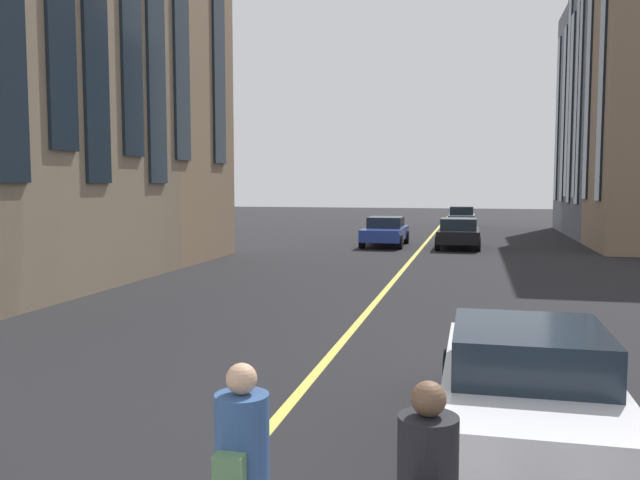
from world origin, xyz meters
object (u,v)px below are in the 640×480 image
at_px(car_blue_parked_a, 385,231).
at_px(car_white_oncoming, 527,382).
at_px(car_grey_trailing, 462,217).
at_px(car_black_parked_b, 459,233).

bearing_deg(car_blue_parked_a, car_white_oncoming, -168.67).
height_order(car_blue_parked_a, car_grey_trailing, car_grey_trailing).
bearing_deg(car_black_parked_b, car_grey_trailing, 0.59).
relative_size(car_blue_parked_a, car_white_oncoming, 1.00).
distance_m(car_grey_trailing, car_white_oncoming, 38.59).
bearing_deg(car_black_parked_b, car_white_oncoming, -176.83).
relative_size(car_blue_parked_a, car_black_parked_b, 1.00).
bearing_deg(car_grey_trailing, car_blue_parked_a, 167.87).
distance_m(car_black_parked_b, car_white_oncoming, 23.14).
height_order(car_blue_parked_a, car_black_parked_b, same).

